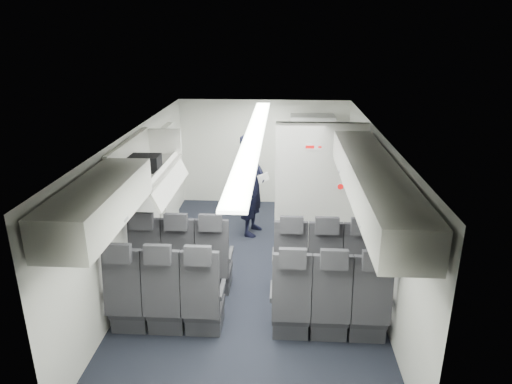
# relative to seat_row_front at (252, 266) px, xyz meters

# --- Properties ---
(cabin_shell) EXTENTS (3.41, 6.01, 2.16)m
(cabin_shell) POSITION_rel_seat_row_front_xyz_m (0.00, 0.53, 0.72)
(cabin_shell) COLOR black
(cabin_shell) RESTS_ON ground
(seat_row_front) EXTENTS (3.33, 0.56, 1.24)m
(seat_row_front) POSITION_rel_seat_row_front_xyz_m (0.00, 0.00, 0.00)
(seat_row_front) COLOR black
(seat_row_front) RESTS_ON cabin_shell
(seat_row_mid) EXTENTS (3.33, 0.56, 1.24)m
(seat_row_mid) POSITION_rel_seat_row_front_xyz_m (0.00, -0.90, 0.00)
(seat_row_mid) COLOR black
(seat_row_mid) RESTS_ON cabin_shell
(overhead_bin_left_rear) EXTENTS (0.53, 1.80, 0.40)m
(overhead_bin_left_rear) POSITION_rel_seat_row_front_xyz_m (-1.40, -1.47, 1.46)
(overhead_bin_left_rear) COLOR silver
(overhead_bin_left_rear) RESTS_ON cabin_shell
(overhead_bin_left_front_open) EXTENTS (0.64, 1.70, 0.72)m
(overhead_bin_left_front_open) POSITION_rel_seat_row_front_xyz_m (-1.44, 0.28, 1.33)
(overhead_bin_left_front_open) COLOR #9E9E93
(overhead_bin_left_front_open) RESTS_ON cabin_shell
(overhead_bin_right_rear) EXTENTS (0.53, 1.80, 0.40)m
(overhead_bin_right_rear) POSITION_rel_seat_row_front_xyz_m (1.40, -1.47, 1.46)
(overhead_bin_right_rear) COLOR silver
(overhead_bin_right_rear) RESTS_ON cabin_shell
(overhead_bin_right_front) EXTENTS (0.53, 1.70, 0.40)m
(overhead_bin_right_front) POSITION_rel_seat_row_front_xyz_m (1.40, 0.28, 1.46)
(overhead_bin_right_front) COLOR silver
(overhead_bin_right_front) RESTS_ON cabin_shell
(bulkhead_partition) EXTENTS (1.40, 0.15, 2.13)m
(bulkhead_partition) POSITION_rel_seat_row_front_xyz_m (0.98, 1.33, 0.67)
(bulkhead_partition) COLOR silver
(bulkhead_partition) RESTS_ON cabin_shell
(galley_unit) EXTENTS (0.85, 0.52, 1.90)m
(galley_unit) POSITION_rel_seat_row_front_xyz_m (0.95, 3.25, 0.55)
(galley_unit) COLOR #939399
(galley_unit) RESTS_ON cabin_shell
(boarding_door) EXTENTS (0.12, 1.27, 1.86)m
(boarding_door) POSITION_rel_seat_row_front_xyz_m (-1.64, 2.09, 0.55)
(boarding_door) COLOR silver
(boarding_door) RESTS_ON cabin_shell
(flight_attendant) EXTENTS (0.57, 0.74, 1.81)m
(flight_attendant) POSITION_rel_seat_row_front_xyz_m (-0.12, 1.97, 0.50)
(flight_attendant) COLOR black
(flight_attendant) RESTS_ON ground
(carry_on_bag) EXTENTS (0.41, 0.29, 0.24)m
(carry_on_bag) POSITION_rel_seat_row_front_xyz_m (-1.44, 0.21, 1.37)
(carry_on_bag) COLOR black
(carry_on_bag) RESTS_ON overhead_bin_left_front_open
(papers) EXTENTS (0.19, 0.11, 0.14)m
(papers) POSITION_rel_seat_row_front_xyz_m (0.07, 1.92, 0.65)
(papers) COLOR white
(papers) RESTS_ON flight_attendant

